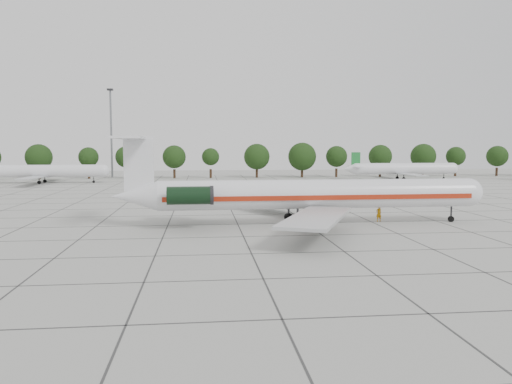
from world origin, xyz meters
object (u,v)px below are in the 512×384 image
Objects in this scene: bg_airliner_b at (45,171)px; bg_airliner_d at (404,169)px; floodlight_mast at (111,128)px; main_airliner at (299,194)px; ground_crew at (379,213)px.

bg_airliner_b and bg_airliner_d have the same top height.
bg_airliner_b is 1.00× the size of bg_airliner_d.
floodlight_mast reaches higher than bg_airliner_b.
bg_airliner_b is (-48.76, 70.00, -0.66)m from main_airliner.
floodlight_mast is at bearing 110.87° from main_airliner.
bg_airliner_d is at bearing 58.73° from main_airliner.
main_airliner reaches higher than bg_airliner_d.
main_airliner is 100.81m from floodlight_mast.
bg_airliner_b is 1.11× the size of floodlight_mast.
bg_airliner_d is at bearing -14.36° from floodlight_mast.
bg_airliner_d is (32.84, 71.23, 1.93)m from ground_crew.
ground_crew is 90.32m from bg_airliner_b.
ground_crew is 0.07× the size of bg_airliner_d.
ground_crew is 103.87m from floodlight_mast.
ground_crew is at bearing -49.31° from bg_airliner_b.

